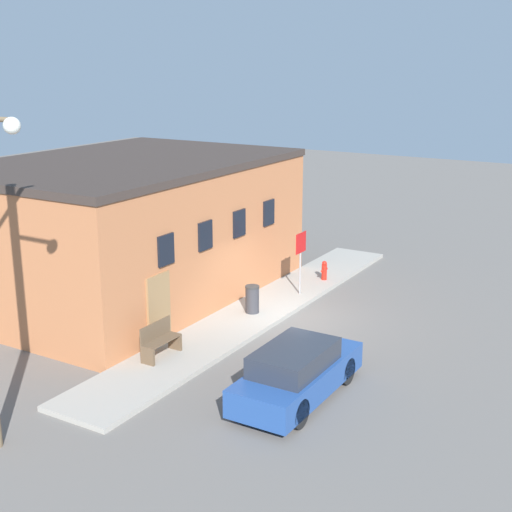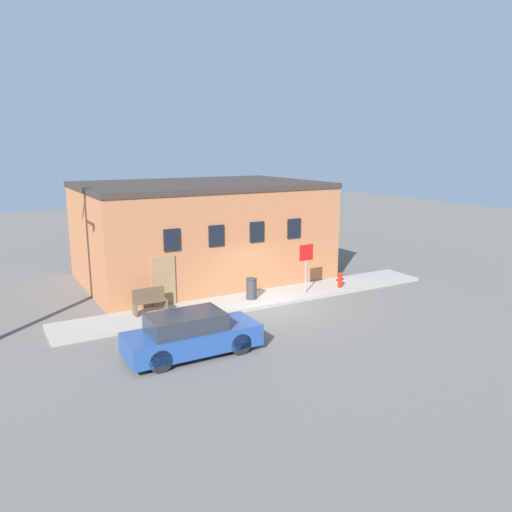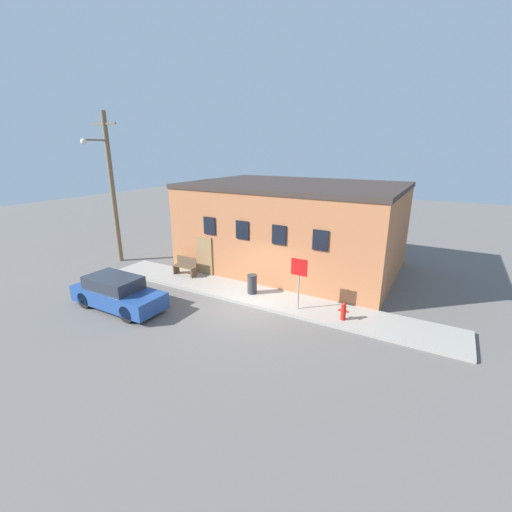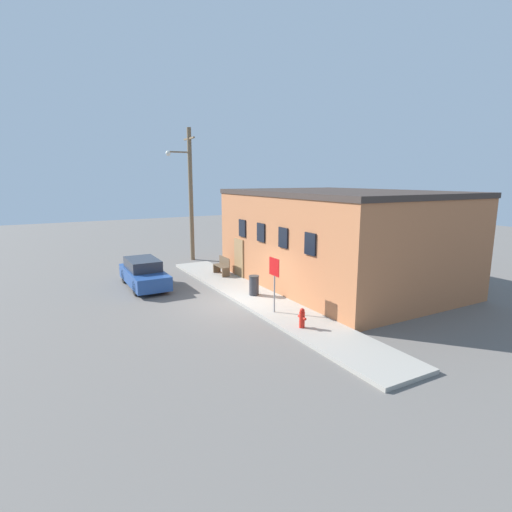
% 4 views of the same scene
% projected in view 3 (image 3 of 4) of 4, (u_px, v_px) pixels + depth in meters
% --- Properties ---
extents(ground_plane, '(80.00, 80.00, 0.00)m').
position_uv_depth(ground_plane, '(247.00, 306.00, 14.99)').
color(ground_plane, '#66605B').
extents(sidewalk, '(17.14, 2.12, 0.14)m').
position_uv_depth(sidewalk, '(259.00, 296.00, 15.85)').
color(sidewalk, '#9E998E').
rests_on(sidewalk, ground).
extents(brick_building, '(11.42, 8.00, 4.81)m').
position_uv_depth(brick_building, '(294.00, 226.00, 19.53)').
color(brick_building, '#B26B42').
rests_on(brick_building, ground).
extents(fire_hydrant, '(0.42, 0.20, 0.72)m').
position_uv_depth(fire_hydrant, '(343.00, 311.00, 13.42)').
color(fire_hydrant, red).
rests_on(fire_hydrant, sidewalk).
extents(stop_sign, '(0.71, 0.06, 2.21)m').
position_uv_depth(stop_sign, '(299.00, 274.00, 13.99)').
color(stop_sign, gray).
rests_on(stop_sign, sidewalk).
extents(bench, '(1.30, 0.44, 0.98)m').
position_uv_depth(bench, '(185.00, 267.00, 18.24)').
color(bench, brown).
rests_on(bench, sidewalk).
extents(trash_bin, '(0.46, 0.46, 0.90)m').
position_uv_depth(trash_bin, '(252.00, 284.00, 15.87)').
color(trash_bin, '#333338').
rests_on(trash_bin, sidewalk).
extents(utility_pole, '(1.80, 1.71, 8.61)m').
position_uv_depth(utility_pole, '(111.00, 186.00, 19.76)').
color(utility_pole, brown).
rests_on(utility_pole, ground).
extents(parked_car, '(4.29, 1.63, 1.41)m').
position_uv_depth(parked_car, '(117.00, 293.00, 14.66)').
color(parked_car, black).
rests_on(parked_car, ground).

